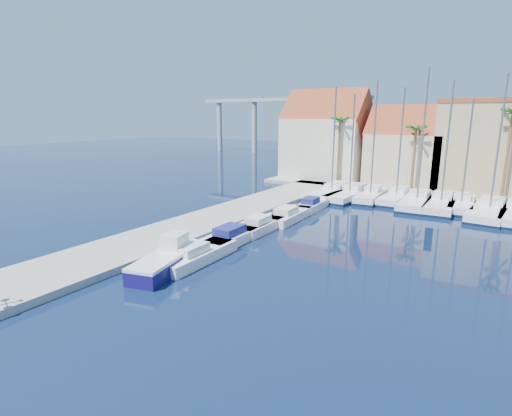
# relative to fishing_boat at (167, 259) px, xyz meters

# --- Properties ---
(ground) EXTENTS (260.00, 260.00, 0.00)m
(ground) POSITION_rel_fishing_boat_xyz_m (3.87, -6.40, -0.73)
(ground) COLOR black
(ground) RESTS_ON ground
(quay_west) EXTENTS (6.00, 77.00, 0.50)m
(quay_west) POSITION_rel_fishing_boat_xyz_m (-5.13, 7.10, -0.48)
(quay_west) COLOR gray
(quay_west) RESTS_ON ground
(shore_north) EXTENTS (54.00, 16.00, 0.50)m
(shore_north) POSITION_rel_fishing_boat_xyz_m (13.87, 41.60, -0.48)
(shore_north) COLOR gray
(shore_north) RESTS_ON ground
(fishing_boat) EXTENTS (3.55, 6.56, 2.18)m
(fishing_boat) POSITION_rel_fishing_boat_xyz_m (0.00, 0.00, 0.00)
(fishing_boat) COLOR #150E56
(fishing_boat) RESTS_ON ground
(motorboat_west_0) EXTENTS (2.34, 6.87, 1.40)m
(motorboat_west_0) POSITION_rel_fishing_boat_xyz_m (0.62, 2.21, -0.22)
(motorboat_west_0) COLOR white
(motorboat_west_0) RESTS_ON ground
(motorboat_west_1) EXTENTS (2.57, 7.33, 1.40)m
(motorboat_west_1) POSITION_rel_fishing_boat_xyz_m (0.10, 7.43, -0.22)
(motorboat_west_1) COLOR white
(motorboat_west_1) RESTS_ON ground
(motorboat_west_2) EXTENTS (2.20, 6.54, 1.40)m
(motorboat_west_2) POSITION_rel_fishing_boat_xyz_m (0.30, 11.32, -0.22)
(motorboat_west_2) COLOR white
(motorboat_west_2) RESTS_ON ground
(motorboat_west_3) EXTENTS (2.48, 7.00, 1.40)m
(motorboat_west_3) POSITION_rel_fishing_boat_xyz_m (0.66, 15.78, -0.22)
(motorboat_west_3) COLOR white
(motorboat_west_3) RESTS_ON ground
(motorboat_west_4) EXTENTS (2.34, 6.31, 1.40)m
(motorboat_west_4) POSITION_rel_fishing_boat_xyz_m (0.62, 21.24, -0.22)
(motorboat_west_4) COLOR white
(motorboat_west_4) RESTS_ON ground
(sailboat_0) EXTENTS (3.40, 11.99, 13.31)m
(sailboat_0) POSITION_rel_fishing_boat_xyz_m (-0.14, 29.37, -0.16)
(sailboat_0) COLOR white
(sailboat_0) RESTS_ON ground
(sailboat_1) EXTENTS (3.66, 11.21, 12.45)m
(sailboat_1) POSITION_rel_fishing_boat_xyz_m (2.15, 29.51, -0.16)
(sailboat_1) COLOR white
(sailboat_1) RESTS_ON ground
(sailboat_2) EXTENTS (3.05, 9.08, 13.83)m
(sailboat_2) POSITION_rel_fishing_boat_xyz_m (4.54, 29.68, -0.10)
(sailboat_2) COLOR white
(sailboat_2) RESTS_ON ground
(sailboat_3) EXTENTS (2.74, 9.08, 13.02)m
(sailboat_3) POSITION_rel_fishing_boat_xyz_m (7.48, 30.28, -0.11)
(sailboat_3) COLOR white
(sailboat_3) RESTS_ON ground
(sailboat_4) EXTENTS (2.94, 10.53, 14.92)m
(sailboat_4) POSITION_rel_fishing_boat_xyz_m (9.99, 29.23, -0.12)
(sailboat_4) COLOR white
(sailboat_4) RESTS_ON ground
(sailboat_5) EXTENTS (3.33, 10.98, 13.46)m
(sailboat_5) POSITION_rel_fishing_boat_xyz_m (12.41, 29.55, -0.14)
(sailboat_5) COLOR white
(sailboat_5) RESTS_ON ground
(sailboat_6) EXTENTS (3.00, 9.32, 11.62)m
(sailboat_6) POSITION_rel_fishing_boat_xyz_m (14.31, 30.20, -0.14)
(sailboat_6) COLOR white
(sailboat_6) RESTS_ON ground
(sailboat_7) EXTENTS (4.02, 12.01, 13.90)m
(sailboat_7) POSITION_rel_fishing_boat_xyz_m (17.16, 28.79, -0.15)
(sailboat_7) COLOR white
(sailboat_7) RESTS_ON ground
(building_0) EXTENTS (12.30, 9.00, 13.50)m
(building_0) POSITION_rel_fishing_boat_xyz_m (-6.13, 40.60, 5.80)
(building_0) COLOR beige
(building_0) RESTS_ON shore_north
(building_1) EXTENTS (10.30, 8.00, 11.00)m
(building_1) POSITION_rel_fishing_boat_xyz_m (5.87, 40.60, 4.57)
(building_1) COLOR beige
(building_1) RESTS_ON shore_north
(building_2) EXTENTS (14.20, 10.20, 11.50)m
(building_2) POSITION_rel_fishing_boat_xyz_m (16.87, 41.60, 5.53)
(building_2) COLOR tan
(building_2) RESTS_ON shore_north
(palm_0) EXTENTS (2.60, 2.60, 10.15)m
(palm_0) POSITION_rel_fishing_boat_xyz_m (-2.13, 35.60, 8.35)
(palm_0) COLOR brown
(palm_0) RESTS_ON shore_north
(palm_1) EXTENTS (2.60, 2.60, 9.15)m
(palm_1) POSITION_rel_fishing_boat_xyz_m (7.87, 35.60, 7.41)
(palm_1) COLOR brown
(palm_1) RESTS_ON shore_north
(viaduct) EXTENTS (48.00, 2.20, 14.45)m
(viaduct) POSITION_rel_fishing_boat_xyz_m (-35.20, 75.60, 9.52)
(viaduct) COLOR #9E9E99
(viaduct) RESTS_ON ground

